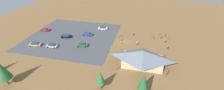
{
  "coord_description": "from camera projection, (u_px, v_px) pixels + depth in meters",
  "views": [
    {
      "loc": [
        -7.4,
        53.42,
        30.38
      ],
      "look_at": [
        3.5,
        5.89,
        1.2
      ],
      "focal_mm": 23.19,
      "sensor_mm": 36.0,
      "label": 1
    }
  ],
  "objects": [
    {
      "name": "parking_lot_asphalt",
      "position": [
        73.0,
        36.0,
        65.86
      ],
      "size": [
        38.19,
        35.42,
        0.05
      ],
      "primitive_type": "cube",
      "color": "#4C4C51",
      "rests_on": "ground"
    },
    {
      "name": "car_black_mid_lot",
      "position": [
        66.0,
        36.0,
        64.44
      ],
      "size": [
        4.81,
        2.92,
        1.3
      ],
      "color": "black",
      "rests_on": "parking_lot_asphalt"
    },
    {
      "name": "car_red_by_curb",
      "position": [
        45.0,
        30.0,
        70.34
      ],
      "size": [
        4.46,
        2.19,
        1.25
      ],
      "color": "red",
      "rests_on": "parking_lot_asphalt"
    },
    {
      "name": "pine_far_east",
      "position": [
        1.0,
        70.0,
        38.14
      ],
      "size": [
        3.73,
        3.73,
        7.88
      ],
      "color": "brown",
      "rests_on": "ground"
    },
    {
      "name": "ground",
      "position": [
        123.0,
        41.0,
        61.7
      ],
      "size": [
        160.0,
        160.0,
        0.0
      ],
      "primitive_type": "plane",
      "color": "olive",
      "rests_on": "ground"
    },
    {
      "name": "visitor_near_lot",
      "position": [
        165.0,
        41.0,
        60.09
      ],
      "size": [
        0.36,
        0.36,
        1.76
      ],
      "color": "#2D3347",
      "rests_on": "ground"
    },
    {
      "name": "bicycle_blue_yard_front",
      "position": [
        161.0,
        38.0,
        63.89
      ],
      "size": [
        1.21,
        1.29,
        0.78
      ],
      "color": "black",
      "rests_on": "ground"
    },
    {
      "name": "bicycle_teal_edge_north",
      "position": [
        123.0,
        39.0,
        63.08
      ],
      "size": [
        0.57,
        1.65,
        0.79
      ],
      "color": "black",
      "rests_on": "ground"
    },
    {
      "name": "car_blue_far_end",
      "position": [
        87.0,
        34.0,
        66.17
      ],
      "size": [
        4.56,
        2.05,
        1.34
      ],
      "color": "#1E42B2",
      "rests_on": "parking_lot_asphalt"
    },
    {
      "name": "car_green_aisle_side",
      "position": [
        82.0,
        45.0,
        57.9
      ],
      "size": [
        4.53,
        2.67,
        1.34
      ],
      "color": "#1E6B3D",
      "rests_on": "parking_lot_asphalt"
    },
    {
      "name": "pine_midwest",
      "position": [
        144.0,
        82.0,
        35.16
      ],
      "size": [
        2.76,
        2.76,
        7.12
      ],
      "color": "brown",
      "rests_on": "ground"
    },
    {
      "name": "car_silver_back_corner",
      "position": [
        52.0,
        46.0,
        57.37
      ],
      "size": [
        4.35,
        1.8,
        1.42
      ],
      "color": "#BCBCC1",
      "rests_on": "parking_lot_asphalt"
    },
    {
      "name": "visitor_at_bikes",
      "position": [
        168.0,
        47.0,
        56.05
      ],
      "size": [
        0.38,
        0.36,
        1.71
      ],
      "color": "#2D3347",
      "rests_on": "ground"
    },
    {
      "name": "pine_east",
      "position": [
        101.0,
        78.0,
        37.18
      ],
      "size": [
        2.41,
        2.41,
        5.98
      ],
      "color": "brown",
      "rests_on": "ground"
    },
    {
      "name": "bicycle_orange_edge_south",
      "position": [
        160.0,
        34.0,
        66.76
      ],
      "size": [
        1.74,
        0.48,
        0.79
      ],
      "color": "black",
      "rests_on": "ground"
    },
    {
      "name": "bicycle_silver_yard_right",
      "position": [
        168.0,
        38.0,
        63.59
      ],
      "size": [
        1.49,
        1.03,
        0.82
      ],
      "color": "black",
      "rests_on": "ground"
    },
    {
      "name": "bicycle_purple_mid_cluster",
      "position": [
        166.0,
        35.0,
        65.83
      ],
      "size": [
        0.91,
        1.59,
        0.87
      ],
      "color": "black",
      "rests_on": "ground"
    },
    {
      "name": "car_tan_inner_stall",
      "position": [
        35.0,
        44.0,
        58.25
      ],
      "size": [
        4.87,
        2.52,
        1.35
      ],
      "color": "tan",
      "rests_on": "parking_lot_asphalt"
    },
    {
      "name": "car_white_near_entry",
      "position": [
        103.0,
        28.0,
        71.6
      ],
      "size": [
        4.8,
        2.67,
        1.42
      ],
      "color": "white",
      "rests_on": "parking_lot_asphalt"
    },
    {
      "name": "bike_pavilion",
      "position": [
        142.0,
        57.0,
        46.57
      ],
      "size": [
        15.21,
        9.04,
        5.52
      ],
      "color": "#C6B28E",
      "rests_on": "ground"
    },
    {
      "name": "bicycle_white_back_row",
      "position": [
        153.0,
        34.0,
        66.84
      ],
      "size": [
        1.48,
        0.78,
        0.78
      ],
      "color": "black",
      "rests_on": "ground"
    },
    {
      "name": "bicycle_black_lone_west",
      "position": [
        121.0,
        40.0,
        61.77
      ],
      "size": [
        1.59,
        0.8,
        0.9
      ],
      "color": "black",
      "rests_on": "ground"
    },
    {
      "name": "bicycle_red_front_row",
      "position": [
        153.0,
        38.0,
        63.75
      ],
      "size": [
        1.12,
        1.32,
        0.9
      ],
      "color": "black",
      "rests_on": "ground"
    },
    {
      "name": "bicycle_green_trailside",
      "position": [
        122.0,
        43.0,
        59.89
      ],
      "size": [
        0.81,
        1.52,
        0.79
      ],
      "color": "black",
      "rests_on": "ground"
    },
    {
      "name": "visitor_crossing_yard",
      "position": [
        137.0,
        43.0,
        58.9
      ],
      "size": [
        0.36,
        0.36,
        1.67
      ],
      "color": "#2D3347",
      "rests_on": "ground"
    },
    {
      "name": "trash_bin",
      "position": [
        133.0,
        34.0,
        66.45
      ],
      "size": [
        0.6,
        0.6,
        0.9
      ],
      "primitive_type": "cylinder",
      "color": "brown",
      "rests_on": "ground"
    },
    {
      "name": "bicycle_yellow_yard_center",
      "position": [
        120.0,
        37.0,
        64.58
      ],
      "size": [
        1.27,
        1.3,
        0.84
      ],
      "color": "black",
      "rests_on": "ground"
    },
    {
      "name": "lot_sign",
      "position": [
        119.0,
        35.0,
        63.97
      ],
      "size": [
        0.56,
        0.08,
        2.2
      ],
      "color": "#99999E",
      "rests_on": "ground"
    }
  ]
}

